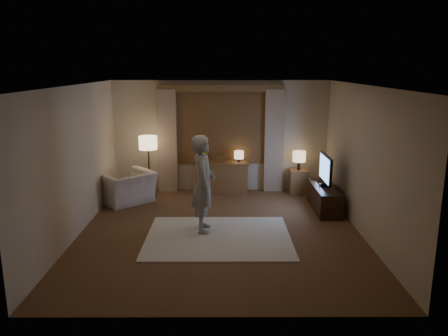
{
  "coord_description": "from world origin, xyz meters",
  "views": [
    {
      "loc": [
        0.05,
        -7.4,
        2.92
      ],
      "look_at": [
        0.07,
        0.6,
        1.04
      ],
      "focal_mm": 35.0,
      "sensor_mm": 36.0,
      "label": 1
    }
  ],
  "objects_px": {
    "sideboard": "(222,178)",
    "armchair": "(127,188)",
    "tv_stand": "(324,198)",
    "person": "(203,184)",
    "side_table": "(298,182)"
  },
  "relations": [
    {
      "from": "side_table",
      "to": "sideboard",
      "type": "bearing_deg",
      "value": 178.4
    },
    {
      "from": "armchair",
      "to": "side_table",
      "type": "height_order",
      "value": "armchair"
    },
    {
      "from": "tv_stand",
      "to": "person",
      "type": "relative_size",
      "value": 0.81
    },
    {
      "from": "side_table",
      "to": "tv_stand",
      "type": "xyz_separation_m",
      "value": [
        0.34,
        -1.21,
        -0.03
      ]
    },
    {
      "from": "sideboard",
      "to": "side_table",
      "type": "relative_size",
      "value": 2.14
    },
    {
      "from": "side_table",
      "to": "person",
      "type": "relative_size",
      "value": 0.32
    },
    {
      "from": "armchair",
      "to": "tv_stand",
      "type": "height_order",
      "value": "armchair"
    },
    {
      "from": "armchair",
      "to": "tv_stand",
      "type": "bearing_deg",
      "value": 130.92
    },
    {
      "from": "armchair",
      "to": "tv_stand",
      "type": "xyz_separation_m",
      "value": [
        4.18,
        -0.48,
        -0.09
      ]
    },
    {
      "from": "tv_stand",
      "to": "side_table",
      "type": "bearing_deg",
      "value": 105.53
    },
    {
      "from": "armchair",
      "to": "sideboard",
      "type": "bearing_deg",
      "value": 158.16
    },
    {
      "from": "armchair",
      "to": "person",
      "type": "xyz_separation_m",
      "value": [
        1.74,
        -1.69,
        0.55
      ]
    },
    {
      "from": "tv_stand",
      "to": "person",
      "type": "distance_m",
      "value": 2.8
    },
    {
      "from": "person",
      "to": "side_table",
      "type": "bearing_deg",
      "value": -43.7
    },
    {
      "from": "sideboard",
      "to": "armchair",
      "type": "xyz_separation_m",
      "value": [
        -2.06,
        -0.78,
        -0.01
      ]
    }
  ]
}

